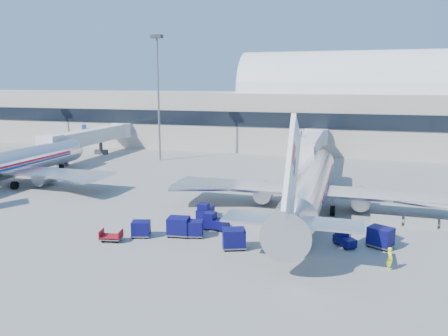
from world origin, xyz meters
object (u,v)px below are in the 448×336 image
(jetbridge_mid, at_px, (94,136))
(cart_solo_far, at_px, (381,237))
(airliner_main, at_px, (310,186))
(cart_train_a, at_px, (194,228))
(jetbridge_near, at_px, (311,145))
(tug_lead, at_px, (214,222))
(airliner_mid, at_px, (3,166))
(cart_train_c, at_px, (141,229))
(ramp_worker, at_px, (390,258))
(cart_solo_near, at_px, (234,238))
(barrier_mid, at_px, (421,223))
(tug_left, at_px, (205,211))
(cart_train_b, at_px, (179,226))
(tug_right, at_px, (344,239))
(cart_open_red, at_px, (112,237))
(barrier_near, at_px, (386,220))
(mast_west, at_px, (158,80))

(jetbridge_mid, distance_m, cart_solo_far, 62.77)
(airliner_main, height_order, cart_train_a, airliner_main)
(jetbridge_near, xyz_separation_m, tug_lead, (-5.97, -35.31, -3.16))
(airliner_mid, xyz_separation_m, cart_train_a, (32.42, -11.59, -2.09))
(cart_train_c, distance_m, ramp_worker, 21.88)
(cart_solo_near, bearing_deg, airliner_main, 48.19)
(airliner_mid, height_order, barrier_mid, airliner_mid)
(tug_left, bearing_deg, jetbridge_near, -12.98)
(jetbridge_mid, height_order, cart_train_b, jetbridge_mid)
(airliner_main, xyz_separation_m, tug_left, (-10.52, -5.61, -2.17))
(airliner_mid, relative_size, cart_solo_far, 14.39)
(cart_solo_far, bearing_deg, tug_right, -142.30)
(airliner_main, height_order, jetbridge_near, airliner_main)
(tug_left, bearing_deg, airliner_main, -60.63)
(cart_train_b, bearing_deg, airliner_mid, 152.57)
(jetbridge_mid, bearing_deg, ramp_worker, -37.94)
(airliner_main, xyz_separation_m, cart_open_red, (-16.41, -14.77, -2.56))
(airliner_mid, distance_m, cart_open_red, 29.66)
(jetbridge_mid, bearing_deg, cart_train_c, -52.57)
(airliner_mid, xyz_separation_m, barrier_near, (50.00, -2.51, -2.48))
(barrier_mid, height_order, cart_solo_far, cart_solo_far)
(airliner_main, relative_size, airliner_mid, 1.00)
(cart_train_a, relative_size, cart_train_c, 1.01)
(cart_solo_near, bearing_deg, tug_left, 103.70)
(barrier_near, height_order, tug_right, tug_right)
(tug_right, bearing_deg, jetbridge_mid, -164.87)
(cart_solo_near, bearing_deg, tug_right, -0.34)
(mast_west, bearing_deg, jetbridge_mid, 176.79)
(jetbridge_near, distance_m, tug_left, 33.08)
(jetbridge_mid, relative_size, tug_lead, 10.17)
(barrier_near, bearing_deg, airliner_mid, 177.13)
(tug_lead, height_order, cart_open_red, tug_lead)
(cart_train_a, distance_m, cart_solo_far, 16.80)
(cart_train_b, distance_m, ramp_worker, 18.68)
(airliner_mid, relative_size, jetbridge_near, 1.35)
(mast_west, relative_size, tug_left, 8.80)
(barrier_mid, distance_m, cart_solo_far, 8.16)
(cart_train_c, distance_m, cart_solo_far, 21.71)
(tug_lead, bearing_deg, barrier_near, 27.41)
(airliner_mid, xyz_separation_m, ramp_worker, (49.52, -14.18, -2.01))
(mast_west, relative_size, barrier_near, 7.53)
(airliner_main, relative_size, barrier_near, 12.42)
(tug_right, height_order, cart_solo_near, cart_solo_near)
(jetbridge_near, bearing_deg, airliner_main, -84.78)
(airliner_main, height_order, cart_train_c, airliner_main)
(jetbridge_mid, height_order, cart_train_a, jetbridge_mid)
(cart_train_b, xyz_separation_m, cart_solo_near, (5.84, -1.62, -0.02))
(cart_train_c, bearing_deg, barrier_mid, 6.67)
(barrier_near, relative_size, cart_train_a, 1.47)
(barrier_mid, xyz_separation_m, ramp_worker, (-3.78, -11.67, 0.46))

